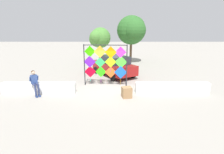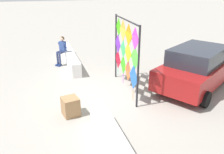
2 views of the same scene
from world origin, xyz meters
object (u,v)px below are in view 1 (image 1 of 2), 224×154
seated_vendor (34,81)px  parked_car (113,66)px  kite_display_rack (105,62)px  cardboard_box_large (126,92)px  tree_far_right (132,29)px  tree_palm_like (98,38)px

seated_vendor → parked_car: parked_car is taller
kite_display_rack → cardboard_box_large: bearing=-61.7°
cardboard_box_large → tree_far_right: (1.63, 12.45, 3.72)m
tree_far_right → tree_palm_like: (-4.08, -0.65, -1.00)m
kite_display_rack → parked_car: kite_display_rack is taller
seated_vendor → kite_display_rack: bearing=26.9°
tree_far_right → kite_display_rack: bearing=-106.4°
kite_display_rack → seated_vendor: 4.74m
parked_car → cardboard_box_large: size_ratio=7.72×
kite_display_rack → tree_far_right: size_ratio=0.54×
parked_car → tree_palm_like: size_ratio=1.14×
seated_vendor → tree_far_right: bearing=59.6°
kite_display_rack → tree_far_right: 10.68m
parked_car → tree_far_right: bearing=71.5°
kite_display_rack → tree_palm_like: size_ratio=0.72×
kite_display_rack → tree_far_right: tree_far_right is taller
kite_display_rack → seated_vendor: size_ratio=2.00×
parked_car → cardboard_box_large: parked_car is taller
kite_display_rack → tree_far_right: bearing=73.6°
parked_car → cardboard_box_large: bearing=-82.6°
cardboard_box_large → tree_palm_like: 12.35m
cardboard_box_large → kite_display_rack: bearing=118.3°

